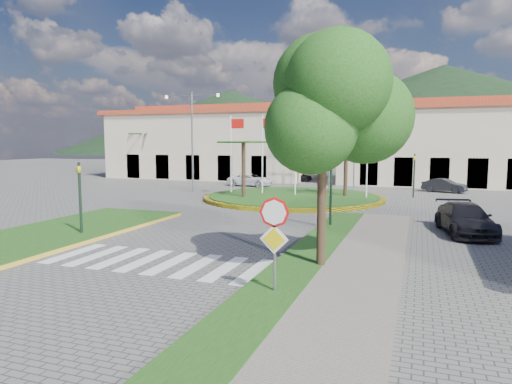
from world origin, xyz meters
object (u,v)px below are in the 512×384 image
(white_van, at_px, (250,180))
(car_dark_a, at_px, (296,176))
(roundabout_island, at_px, (293,197))
(stop_sign, at_px, (274,230))
(deciduous_tree, at_px, (323,105))
(car_side_right, at_px, (465,219))
(car_dark_b, at_px, (444,185))

(white_van, relative_size, car_dark_a, 1.23)
(car_dark_a, bearing_deg, roundabout_island, -152.33)
(roundabout_island, distance_m, stop_sign, 20.69)
(deciduous_tree, height_order, car_dark_a, deciduous_tree)
(deciduous_tree, distance_m, car_side_right, 10.18)
(stop_sign, height_order, car_side_right, stop_sign)
(deciduous_tree, xyz_separation_m, car_dark_a, (-9.22, 31.83, -4.61))
(roundabout_island, bearing_deg, white_van, 127.73)
(stop_sign, bearing_deg, car_dark_b, 79.32)
(deciduous_tree, distance_m, car_dark_b, 26.41)
(deciduous_tree, relative_size, car_dark_b, 2.01)
(stop_sign, height_order, car_dark_a, stop_sign)
(white_van, xyz_separation_m, car_side_right, (16.64, -17.41, 0.10))
(deciduous_tree, bearing_deg, roundabout_island, 107.91)
(white_van, distance_m, car_side_right, 24.08)
(stop_sign, bearing_deg, car_side_right, 63.20)
(stop_sign, height_order, car_dark_b, stop_sign)
(deciduous_tree, bearing_deg, car_dark_a, 106.15)
(stop_sign, xyz_separation_m, car_side_right, (5.44, 10.77, -1.12))
(car_dark_a, bearing_deg, white_van, 172.48)
(deciduous_tree, relative_size, white_van, 1.65)
(roundabout_island, relative_size, stop_sign, 4.79)
(roundabout_island, bearing_deg, deciduous_tree, -72.09)
(car_dark_a, xyz_separation_m, car_dark_b, (14.01, -6.27, -0.01))
(white_van, relative_size, car_dark_b, 1.22)
(car_dark_b, bearing_deg, white_van, 109.44)
(roundabout_island, xyz_separation_m, car_side_right, (10.34, -9.26, 0.50))
(deciduous_tree, xyz_separation_m, car_dark_b, (4.79, 25.55, -4.62))
(deciduous_tree, bearing_deg, car_side_right, 57.95)
(white_van, bearing_deg, car_dark_a, -19.04)
(car_dark_a, distance_m, car_side_right, 27.89)
(roundabout_island, distance_m, deciduous_tree, 18.55)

